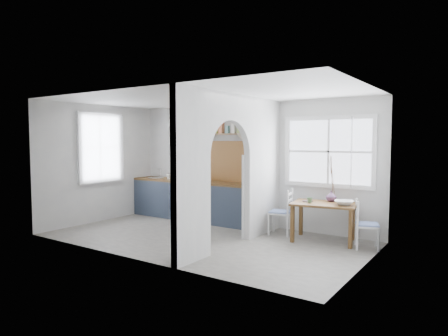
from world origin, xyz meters
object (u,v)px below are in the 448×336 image
Objects in this scene: dining_table at (324,222)px; chair_right at (367,224)px; chair_left at (280,212)px; kettle at (253,179)px; vase at (331,196)px.

chair_right is at bearing -13.54° from dining_table.
kettle reaches higher than chair_left.
dining_table is at bearing 74.98° from chair_left.
kettle reaches higher than chair_right.
kettle is 1.65m from vase.
vase is at bearing 49.04° from chair_right.
kettle is at bearing -112.33° from chair_left.
kettle is (-0.70, 0.13, 0.59)m from chair_left.
vase is at bearing 69.47° from dining_table.
vase is at bearing 22.12° from kettle.
chair_left reaches higher than chair_right.
chair_right is 4.16× the size of vase.
dining_table is at bearing 66.21° from chair_right.
dining_table is 1.26× the size of chair_left.
chair_left is at bearing -169.01° from vase.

